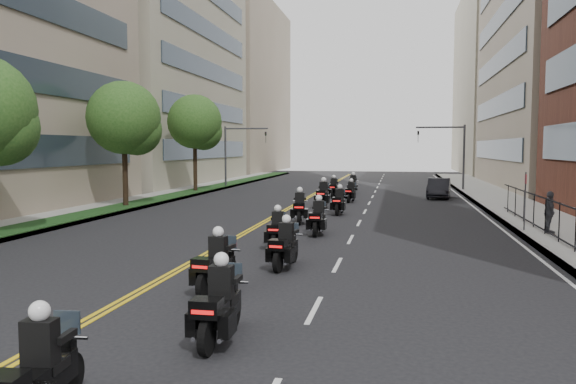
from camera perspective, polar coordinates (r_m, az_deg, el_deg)
name	(u,v)px	position (r m, az deg, el deg)	size (l,w,h in m)	color
sidewalk_right	(527,214)	(33.37, 23.09, -2.05)	(4.00, 90.00, 0.15)	gray
sidewalk_left	(122,205)	(36.80, -16.54, -1.28)	(4.00, 90.00, 0.15)	gray
grass_strip	(133,204)	(36.43, -15.43, -1.17)	(2.00, 90.00, 0.04)	#133513
building_right_far	(517,82)	(87.50, 22.24, 10.33)	(15.00, 28.00, 26.00)	#9C977E
building_left_mid	(136,19)	(63.07, -15.20, 16.58)	(16.11, 28.00, 34.00)	#9C977E
building_left_far	(224,88)	(90.08, -6.55, 10.46)	(16.00, 28.00, 26.00)	gray
street_trees	(76,119)	(30.62, -20.74, 6.94)	(4.40, 38.40, 7.98)	#321F16
traffic_signal_right	(452,147)	(49.63, 16.35, 4.37)	(4.09, 0.20, 5.60)	#3F3F44
traffic_signal_left	(236,147)	(51.53, -5.35, 4.54)	(4.09, 0.20, 5.60)	#3F3F44
motorcycle_0	(36,379)	(8.47, -24.23, -16.90)	(0.60, 2.26, 1.67)	black
motorcycle_1	(219,307)	(10.94, -6.98, -11.54)	(0.53, 2.31, 1.71)	black
motorcycle_2	(216,266)	(14.57, -7.31, -7.51)	(0.66, 2.28, 1.68)	black
motorcycle_3	(285,247)	(17.27, -0.30, -5.63)	(0.63, 2.22, 1.64)	black
motorcycle_4	(277,231)	(20.74, -1.10, -3.98)	(0.52, 2.14, 1.58)	black
motorcycle_5	(318,219)	(23.83, 3.09, -2.76)	(0.53, 2.29, 1.69)	black
motorcycle_6	(300,209)	(27.40, 1.19, -1.73)	(0.72, 2.39, 1.77)	black
motorcycle_7	(339,202)	(31.13, 5.24, -1.07)	(0.57, 2.26, 1.67)	black
motorcycle_8	(323,196)	(34.54, 3.60, -0.37)	(0.59, 2.54, 1.87)	black
motorcycle_9	(351,193)	(38.23, 6.41, -0.07)	(0.63, 2.16, 1.60)	black
motorcycle_10	(334,189)	(41.32, 4.65, 0.33)	(0.53, 2.28, 1.68)	black
motorcycle_11	(353,185)	(45.26, 6.62, 0.71)	(0.54, 2.35, 1.73)	black
parked_sedan	(439,188)	(42.39, 15.08, 0.37)	(1.53, 4.38, 1.44)	black
pedestrian_c	(550,212)	(25.52, 25.03, -1.89)	(1.03, 0.43, 1.75)	#414249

